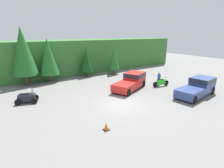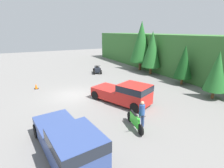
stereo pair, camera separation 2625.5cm
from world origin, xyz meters
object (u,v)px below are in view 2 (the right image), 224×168
pickup_truck_red (126,93)px  dirt_bike (135,121)px  quad_atv (97,70)px  pickup_truck_second (69,141)px  traffic_cone (36,87)px  rider_person (142,113)px

pickup_truck_red → dirt_bike: 3.90m
quad_atv → pickup_truck_second: bearing=-8.1°
quad_atv → traffic_cone: bearing=-47.8°
pickup_truck_red → rider_person: 3.80m
pickup_truck_second → traffic_cone: (-12.06, -0.50, -0.69)m
dirt_bike → pickup_truck_red: bearing=168.1°
pickup_truck_red → traffic_cone: size_ratio=10.06×
quad_atv → rider_person: size_ratio=1.29×
pickup_truck_second → quad_atv: pickup_truck_second is taller
dirt_bike → traffic_cone: 12.21m
pickup_truck_second → rider_person: 4.84m
dirt_bike → quad_atv: 15.31m
rider_person → dirt_bike: bearing=-93.7°
traffic_cone → pickup_truck_second: bearing=2.4°
pickup_truck_red → rider_person: bearing=-39.3°
traffic_cone → pickup_truck_red: bearing=39.7°
dirt_bike → quad_atv: quad_atv is taller
rider_person → traffic_cone: (-11.29, -5.28, -0.70)m
pickup_truck_second → rider_person: (-0.77, 4.78, 0.01)m
quad_atv → traffic_cone: 9.26m
pickup_truck_red → traffic_cone: pickup_truck_red is taller
pickup_truck_red → pickup_truck_second: bearing=-76.1°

